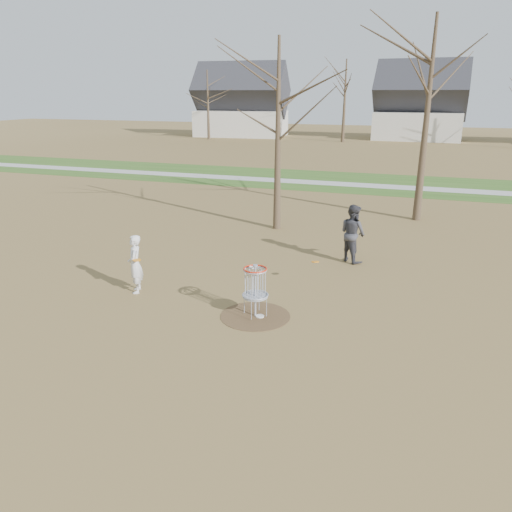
{
  "coord_description": "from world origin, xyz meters",
  "views": [
    {
      "loc": [
        3.83,
        -10.99,
        5.44
      ],
      "look_at": [
        -0.5,
        1.5,
        1.1
      ],
      "focal_mm": 35.0,
      "sensor_mm": 36.0,
      "label": 1
    }
  ],
  "objects_px": {
    "disc_grounded": "(260,316)",
    "disc_golf_basket": "(255,283)",
    "player_throwing": "(353,233)",
    "player_standing": "(135,264)"
  },
  "relations": [
    {
      "from": "disc_grounded",
      "to": "disc_golf_basket",
      "type": "height_order",
      "value": "disc_golf_basket"
    },
    {
      "from": "player_standing",
      "to": "disc_golf_basket",
      "type": "height_order",
      "value": "player_standing"
    },
    {
      "from": "disc_grounded",
      "to": "player_throwing",
      "type": "bearing_deg",
      "value": 73.95
    },
    {
      "from": "player_throwing",
      "to": "disc_golf_basket",
      "type": "xyz_separation_m",
      "value": [
        -1.63,
        -5.22,
        -0.06
      ]
    },
    {
      "from": "disc_grounded",
      "to": "disc_golf_basket",
      "type": "distance_m",
      "value": 0.9
    },
    {
      "from": "player_standing",
      "to": "player_throwing",
      "type": "xyz_separation_m",
      "value": [
        5.37,
        4.78,
        0.14
      ]
    },
    {
      "from": "player_throwing",
      "to": "disc_grounded",
      "type": "height_order",
      "value": "player_throwing"
    },
    {
      "from": "player_standing",
      "to": "disc_golf_basket",
      "type": "bearing_deg",
      "value": 56.98
    },
    {
      "from": "player_standing",
      "to": "disc_golf_basket",
      "type": "distance_m",
      "value": 3.77
    },
    {
      "from": "player_throwing",
      "to": "disc_golf_basket",
      "type": "bearing_deg",
      "value": 111.54
    }
  ]
}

